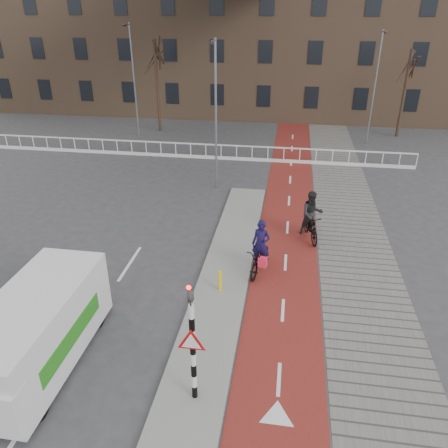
# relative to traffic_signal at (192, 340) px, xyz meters

# --- Properties ---
(ground) EXTENTS (120.00, 120.00, 0.00)m
(ground) POSITION_rel_traffic_signal_xyz_m (0.60, 2.02, -1.99)
(ground) COLOR #38383A
(ground) RESTS_ON ground
(bike_lane) EXTENTS (2.50, 60.00, 0.01)m
(bike_lane) POSITION_rel_traffic_signal_xyz_m (2.10, 12.02, -1.98)
(bike_lane) COLOR maroon
(bike_lane) RESTS_ON ground
(sidewalk) EXTENTS (3.00, 60.00, 0.01)m
(sidewalk) POSITION_rel_traffic_signal_xyz_m (4.90, 12.02, -1.98)
(sidewalk) COLOR slate
(sidewalk) RESTS_ON ground
(curb_island) EXTENTS (1.80, 16.00, 0.12)m
(curb_island) POSITION_rel_traffic_signal_xyz_m (-0.10, 6.02, -1.93)
(curb_island) COLOR gray
(curb_island) RESTS_ON ground
(traffic_signal) EXTENTS (0.80, 0.80, 3.68)m
(traffic_signal) POSITION_rel_traffic_signal_xyz_m (0.00, 0.00, 0.00)
(traffic_signal) COLOR black
(traffic_signal) RESTS_ON curb_island
(bollard) EXTENTS (0.12, 0.12, 0.78)m
(bollard) POSITION_rel_traffic_signal_xyz_m (-0.11, 4.67, -1.48)
(bollard) COLOR yellow
(bollard) RESTS_ON curb_island
(cyclist_near) EXTENTS (1.14, 2.14, 2.10)m
(cyclist_near) POSITION_rel_traffic_signal_xyz_m (1.15, 6.24, -1.28)
(cyclist_near) COLOR black
(cyclist_near) RESTS_ON bike_lane
(cyclist_far) EXTENTS (1.09, 2.13, 2.17)m
(cyclist_far) POSITION_rel_traffic_signal_xyz_m (3.05, 9.09, -1.08)
(cyclist_far) COLOR black
(cyclist_far) RESTS_ON bike_lane
(van) EXTENTS (2.09, 5.08, 2.18)m
(van) POSITION_rel_traffic_signal_xyz_m (-4.50, 0.66, -0.84)
(van) COLOR silver
(van) RESTS_ON ground
(railing) EXTENTS (28.00, 0.10, 0.99)m
(railing) POSITION_rel_traffic_signal_xyz_m (-4.40, 19.02, -1.68)
(railing) COLOR silver
(railing) RESTS_ON ground
(townhouse_row) EXTENTS (46.00, 10.00, 15.90)m
(townhouse_row) POSITION_rel_traffic_signal_xyz_m (-2.40, 34.02, 5.82)
(townhouse_row) COLOR #7F6047
(townhouse_row) RESTS_ON ground
(tree_mid) EXTENTS (0.23, 0.23, 6.70)m
(tree_mid) POSITION_rel_traffic_signal_xyz_m (-8.30, 25.30, 1.36)
(tree_mid) COLOR black
(tree_mid) RESTS_ON ground
(tree_right) EXTENTS (0.23, 0.23, 6.19)m
(tree_right) POSITION_rel_traffic_signal_xyz_m (9.88, 26.45, 1.10)
(tree_right) COLOR black
(tree_right) RESTS_ON ground
(streetlight_near) EXTENTS (0.12, 0.12, 7.60)m
(streetlight_near) POSITION_rel_traffic_signal_xyz_m (-1.87, 14.20, 1.81)
(streetlight_near) COLOR slate
(streetlight_near) RESTS_ON ground
(streetlight_left) EXTENTS (0.12, 0.12, 7.85)m
(streetlight_left) POSITION_rel_traffic_signal_xyz_m (-9.45, 23.51, 1.93)
(streetlight_left) COLOR slate
(streetlight_left) RESTS_ON ground
(streetlight_right) EXTENTS (0.12, 0.12, 7.52)m
(streetlight_right) POSITION_rel_traffic_signal_xyz_m (7.35, 24.08, 1.77)
(streetlight_right) COLOR slate
(streetlight_right) RESTS_ON ground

